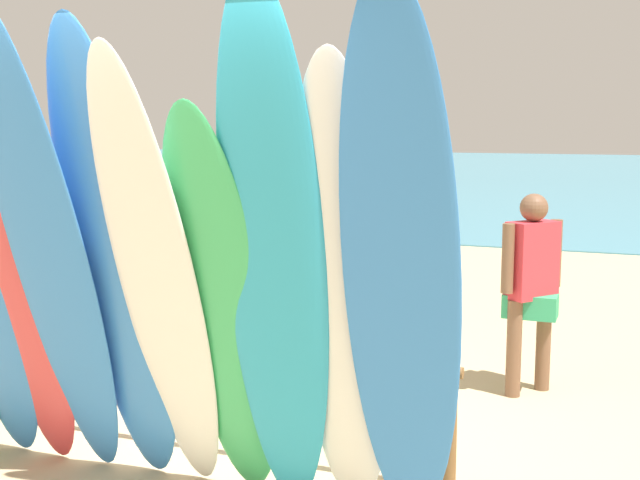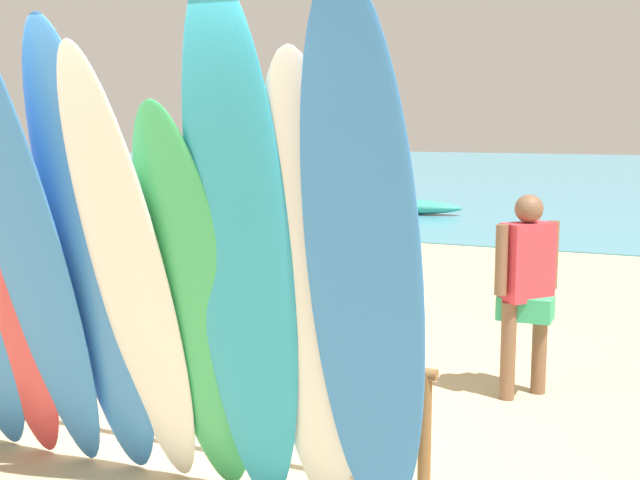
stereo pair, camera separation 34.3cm
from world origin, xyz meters
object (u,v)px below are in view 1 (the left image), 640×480
object	(u,v)px
surfboard_red_3	(20,285)
surfboard_green_7	(222,311)
beachgoer_strolling	(254,198)
surfboard_white_9	(343,298)
beachgoer_photographing	(374,193)
beachgoer_midbeach	(531,280)
surfboard_blue_4	(49,256)
surfboard_white_6	(158,284)
surfboard_teal_8	(275,263)
surfboard_blue_10	(401,277)
beach_chair_blue	(17,269)
distant_boat	(327,204)
surfboard_rack	(177,361)
surfboard_blue_5	(116,264)

from	to	relation	value
surfboard_red_3	surfboard_green_7	bearing A→B (deg)	4.49
beachgoer_strolling	surfboard_white_9	bearing A→B (deg)	-42.56
beachgoer_strolling	beachgoer_photographing	distance (m)	1.98
surfboard_green_7	beachgoer_midbeach	bearing A→B (deg)	67.58
beachgoer_photographing	surfboard_green_7	bearing A→B (deg)	165.13
surfboard_green_7	surfboard_white_9	world-z (taller)	surfboard_white_9
surfboard_blue_4	beachgoer_photographing	world-z (taller)	surfboard_blue_4
beachgoer_midbeach	surfboard_green_7	bearing A→B (deg)	-168.09
surfboard_blue_4	surfboard_white_6	xyz separation A→B (m)	(0.62, 0.06, -0.11)
surfboard_white_6	surfboard_white_9	xyz separation A→B (m)	(0.95, 0.12, -0.02)
surfboard_teal_8	surfboard_blue_10	world-z (taller)	surfboard_teal_8
beach_chair_blue	distant_boat	xyz separation A→B (m)	(-0.24, 10.10, -0.26)
surfboard_rack	beachgoer_photographing	world-z (taller)	beachgoer_photographing
surfboard_rack	surfboard_blue_4	size ratio (longest dim) A/B	1.27
surfboard_blue_5	surfboard_white_9	xyz separation A→B (m)	(1.23, 0.06, -0.10)
surfboard_green_7	beachgoer_photographing	distance (m)	8.80
surfboard_teal_8	beachgoer_photographing	world-z (taller)	surfboard_teal_8
surfboard_rack	surfboard_red_3	size ratio (longest dim) A/B	1.53
distant_boat	surfboard_teal_8	bearing A→B (deg)	-70.34
surfboard_blue_4	distant_boat	distance (m)	14.10
surfboard_green_7	surfboard_rack	bearing A→B (deg)	141.57
surfboard_red_3	surfboard_teal_8	distance (m)	1.59
beachgoer_strolling	distant_boat	xyz separation A→B (m)	(-1.24, 6.30, -0.73)
surfboard_rack	distant_boat	size ratio (longest dim) A/B	0.69
surfboard_blue_5	surfboard_red_3	bearing A→B (deg)	-178.70
beachgoer_strolling	beach_chair_blue	world-z (taller)	beachgoer_strolling
surfboard_blue_10	surfboard_rack	bearing A→B (deg)	156.20
beachgoer_midbeach	beach_chair_blue	xyz separation A→B (m)	(-5.49, 0.87, -0.42)
surfboard_white_6	surfboard_blue_10	xyz separation A→B (m)	(1.26, 0.01, 0.12)
surfboard_blue_4	surfboard_green_7	xyz separation A→B (m)	(0.93, 0.14, -0.25)
surfboard_blue_10	distant_boat	distance (m)	14.62
surfboard_white_6	beachgoer_midbeach	world-z (taller)	surfboard_white_6
surfboard_blue_5	distant_boat	xyz separation A→B (m)	(-3.91, 13.48, -1.09)
surfboard_red_3	surfboard_blue_4	xyz separation A→B (m)	(0.32, -0.13, 0.20)
surfboard_teal_8	surfboard_blue_10	size ratio (longest dim) A/B	1.01
surfboard_green_7	beachgoer_photographing	xyz separation A→B (m)	(-1.90, 8.59, -0.15)
surfboard_green_7	beachgoer_strolling	world-z (taller)	surfboard_green_7
surfboard_white_6	surfboard_rack	bearing A→B (deg)	118.74
surfboard_rack	beachgoer_midbeach	distance (m)	2.67
surfboard_white_6	beachgoer_photographing	world-z (taller)	surfboard_white_6
surfboard_teal_8	surfboard_white_6	bearing A→B (deg)	176.17
surfboard_white_6	beach_chair_blue	bearing A→B (deg)	143.40
surfboard_white_6	surfboard_teal_8	xyz separation A→B (m)	(0.64, 0.02, 0.14)
surfboard_green_7	surfboard_teal_8	size ratio (longest dim) A/B	0.80
surfboard_white_6	surfboard_teal_8	size ratio (longest dim) A/B	0.91
surfboard_blue_5	surfboard_green_7	size ratio (longest dim) A/B	1.19
beach_chair_blue	distant_boat	world-z (taller)	beach_chair_blue
surfboard_white_9	surfboard_blue_10	distance (m)	0.36
beach_chair_blue	distant_boat	size ratio (longest dim) A/B	0.17
beachgoer_strolling	distant_boat	bearing A→B (deg)	119.84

